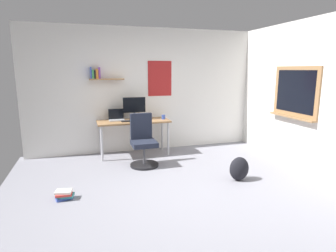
# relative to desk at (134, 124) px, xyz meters

# --- Properties ---
(ground_plane) EXTENTS (5.20, 5.20, 0.00)m
(ground_plane) POSITION_rel_desk_xyz_m (0.36, -2.08, -0.65)
(ground_plane) COLOR gray
(ground_plane) RESTS_ON ground
(wall_back) EXTENTS (5.00, 0.30, 2.60)m
(wall_back) POSITION_rel_desk_xyz_m (0.35, 0.37, 0.66)
(wall_back) COLOR silver
(wall_back) RESTS_ON ground
(wall_right) EXTENTS (0.22, 5.00, 2.60)m
(wall_right) POSITION_rel_desk_xyz_m (2.80, -2.06, 0.65)
(wall_right) COLOR silver
(wall_right) RESTS_ON ground
(desk) EXTENTS (1.45, 0.57, 0.72)m
(desk) POSITION_rel_desk_xyz_m (0.00, 0.00, 0.00)
(desk) COLOR #997047
(desk) RESTS_ON ground
(office_chair) EXTENTS (0.52, 0.52, 0.95)m
(office_chair) POSITION_rel_desk_xyz_m (0.05, -0.68, -0.24)
(office_chair) COLOR black
(office_chair) RESTS_ON ground
(laptop) EXTENTS (0.31, 0.21, 0.23)m
(laptop) POSITION_rel_desk_xyz_m (-0.33, 0.14, 0.13)
(laptop) COLOR #ADAFB5
(laptop) RESTS_ON desk
(monitor_primary) EXTENTS (0.46, 0.17, 0.46)m
(monitor_primary) POSITION_rel_desk_xyz_m (0.04, 0.09, 0.35)
(monitor_primary) COLOR #38383D
(monitor_primary) RESTS_ON desk
(keyboard) EXTENTS (0.37, 0.13, 0.02)m
(keyboard) POSITION_rel_desk_xyz_m (-0.07, -0.07, 0.09)
(keyboard) COLOR black
(keyboard) RESTS_ON desk
(computer_mouse) EXTENTS (0.10, 0.06, 0.03)m
(computer_mouse) POSITION_rel_desk_xyz_m (0.21, -0.07, 0.09)
(computer_mouse) COLOR #262628
(computer_mouse) RESTS_ON desk
(coffee_mug) EXTENTS (0.08, 0.08, 0.09)m
(coffee_mug) POSITION_rel_desk_xyz_m (0.63, -0.02, 0.12)
(coffee_mug) COLOR #334CA5
(coffee_mug) RESTS_ON desk
(backpack) EXTENTS (0.32, 0.22, 0.38)m
(backpack) POSITION_rel_desk_xyz_m (1.34, -1.86, -0.45)
(backpack) COLOR black
(backpack) RESTS_ON ground
(book_stack_on_floor) EXTENTS (0.26, 0.21, 0.13)m
(book_stack_on_floor) POSITION_rel_desk_xyz_m (-1.29, -1.75, -0.58)
(book_stack_on_floor) COLOR #3851B2
(book_stack_on_floor) RESTS_ON ground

